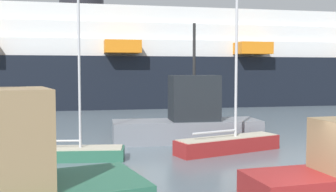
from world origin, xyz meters
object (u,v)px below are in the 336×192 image
(fishing_boat_1, at_px, (189,119))
(cruise_ship, at_px, (227,62))
(sailboat_0, at_px, (72,151))
(sailboat_3, at_px, (228,141))

(fishing_boat_1, bearing_deg, cruise_ship, 67.55)
(sailboat_0, xyz_separation_m, fishing_boat_1, (6.70, 3.08, 0.88))
(sailboat_0, distance_m, sailboat_3, 7.60)
(sailboat_0, relative_size, fishing_boat_1, 0.91)
(sailboat_3, height_order, fishing_boat_1, sailboat_3)
(sailboat_3, xyz_separation_m, fishing_boat_1, (-0.89, 3.42, 0.73))
(sailboat_0, distance_m, cruise_ship, 35.27)
(sailboat_0, distance_m, fishing_boat_1, 7.43)
(sailboat_3, height_order, cruise_ship, cruise_ship)
(fishing_boat_1, height_order, cruise_ship, cruise_ship)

